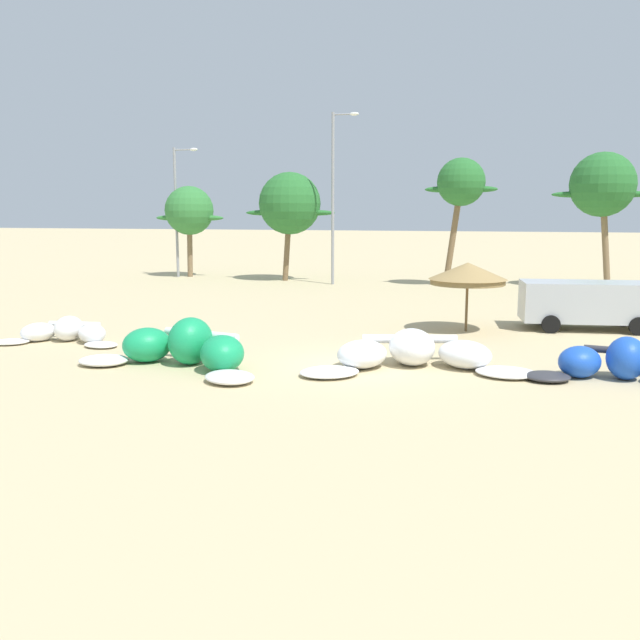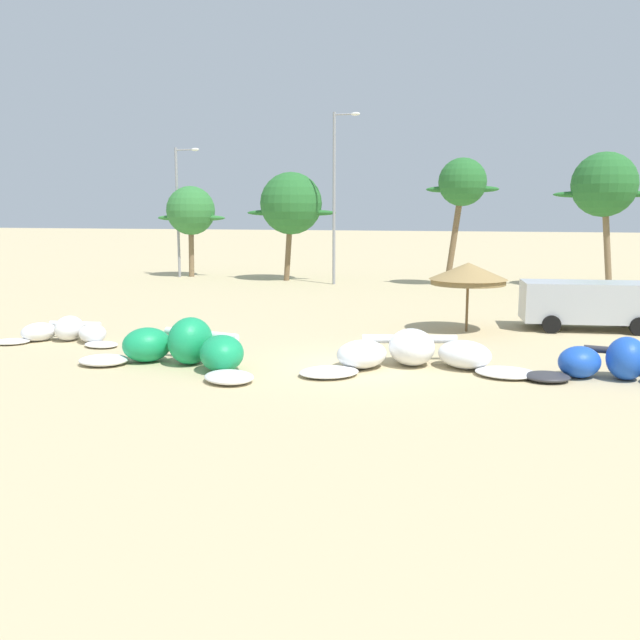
% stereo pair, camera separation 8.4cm
% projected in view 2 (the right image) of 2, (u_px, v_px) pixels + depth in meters
% --- Properties ---
extents(ground_plane, '(260.00, 260.00, 0.00)m').
position_uv_depth(ground_plane, '(349.00, 366.00, 20.24)').
color(ground_plane, '#C6B284').
extents(kite_far_left, '(4.76, 2.41, 0.88)m').
position_uv_depth(kite_far_left, '(66.00, 332.00, 23.84)').
color(kite_far_left, white).
rests_on(kite_far_left, ground).
extents(kite_left, '(6.17, 3.61, 1.42)m').
position_uv_depth(kite_left, '(183.00, 348.00, 20.05)').
color(kite_left, white).
rests_on(kite_left, ground).
extents(kite_left_of_center, '(6.78, 4.01, 1.09)m').
position_uv_depth(kite_left_of_center, '(413.00, 354.00, 19.91)').
color(kite_left_of_center, white).
rests_on(kite_left_of_center, ground).
extents(kite_center, '(5.25, 2.92, 1.18)m').
position_uv_depth(kite_center, '(626.00, 365.00, 18.26)').
color(kite_center, '#333338').
rests_on(kite_center, ground).
extents(beach_umbrella_near_van, '(2.93, 2.93, 2.62)m').
position_uv_depth(beach_umbrella_near_van, '(468.00, 273.00, 25.57)').
color(beach_umbrella_near_van, brown).
rests_on(beach_umbrella_near_van, ground).
extents(parked_van, '(5.18, 2.62, 1.84)m').
position_uv_depth(parked_van, '(587.00, 302.00, 26.13)').
color(parked_van, '#B2B7BC').
rests_on(parked_van, ground).
extents(palm_leftmost, '(4.95, 3.30, 6.16)m').
position_uv_depth(palm_leftmost, '(191.00, 211.00, 46.39)').
color(palm_leftmost, '#7F6647').
rests_on(palm_leftmost, ground).
extents(palm_left, '(5.95, 3.97, 6.95)m').
position_uv_depth(palm_left, '(291.00, 204.00, 43.67)').
color(palm_left, brown).
rests_on(palm_left, ground).
extents(palm_left_of_gap, '(4.23, 2.82, 7.58)m').
position_uv_depth(palm_left_of_gap, '(462.00, 184.00, 40.03)').
color(palm_left_of_gap, brown).
rests_on(palm_left_of_gap, ground).
extents(palm_center_left, '(5.55, 3.70, 7.85)m').
position_uv_depth(palm_center_left, '(604.00, 185.00, 39.08)').
color(palm_center_left, '#7F6647').
rests_on(palm_center_left, ground).
extents(lamppost_west, '(1.78, 0.24, 8.65)m').
position_uv_depth(lamppost_west, '(179.00, 205.00, 45.98)').
color(lamppost_west, gray).
rests_on(lamppost_west, ground).
extents(lamppost_west_center, '(1.66, 0.24, 10.32)m').
position_uv_depth(lamppost_west_center, '(336.00, 191.00, 41.35)').
color(lamppost_west_center, gray).
rests_on(lamppost_west_center, ground).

